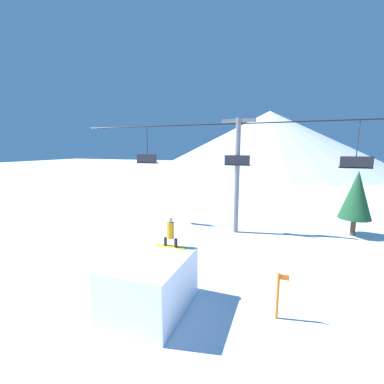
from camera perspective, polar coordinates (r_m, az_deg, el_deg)
ground_plane at (r=11.15m, az=-14.48°, el=-24.69°), size 220.00×220.00×0.00m
mountain_ridge at (r=77.32m, az=16.65°, el=10.83°), size 65.27×65.27×16.38m
snow_ramp at (r=10.70m, az=-9.31°, el=-19.43°), size 2.76×3.36×2.11m
snowboarder at (r=10.94m, az=-4.82°, el=-9.00°), size 1.39×0.31×1.29m
chairlift at (r=18.83m, az=10.02°, el=6.09°), size 25.95×0.44×8.33m
pine_tree_near at (r=21.49m, az=32.72°, el=-0.59°), size 2.14×2.14×4.70m
trail_marker at (r=10.59m, az=18.58°, el=-20.82°), size 0.41×0.10×1.79m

